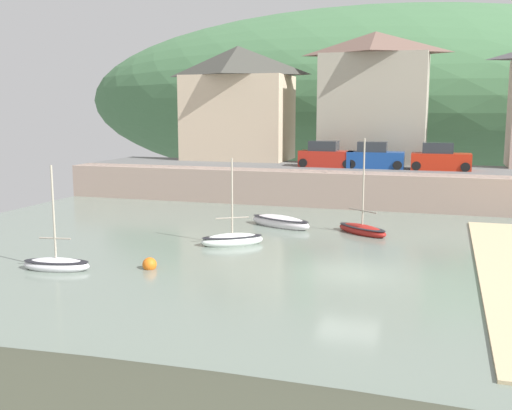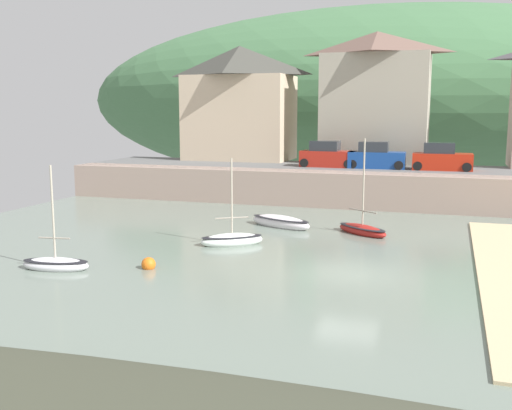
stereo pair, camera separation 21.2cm
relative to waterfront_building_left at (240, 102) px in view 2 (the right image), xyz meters
The scene contains 13 objects.
ground 38.54m from the waterfront_building_left, 66.57° to the right, with size 48.00×41.00×0.61m.
quay_seawall 16.77m from the waterfront_building_left, 29.41° to the right, with size 48.00×9.40×2.40m.
hillside_backdrop 31.36m from the waterfront_building_left, 73.08° to the left, with size 80.00×44.00×22.70m.
waterfront_building_left is the anchor object (origin of this frame).
waterfront_building_centre 11.52m from the waterfront_building_left, ahead, with size 8.55×5.24×10.34m.
rowboat_small_beached 29.30m from the waterfront_building_left, 86.36° to the right, with size 3.05×1.54×4.54m.
sailboat_blue_trim 23.96m from the waterfront_building_left, 71.51° to the right, with size 3.22×2.64×4.48m.
sailboat_nearest_shore 19.77m from the waterfront_building_left, 63.27° to the right, with size 4.17×2.63×0.86m.
sailboat_white_hull 22.61m from the waterfront_building_left, 52.56° to the right, with size 3.32×2.87×5.29m.
parked_car_near_slipway 10.53m from the waterfront_building_left, 27.62° to the right, with size 4.14×1.82×1.95m.
parked_car_by_wall 13.65m from the waterfront_building_left, 20.21° to the right, with size 4.16×1.84×1.95m.
parked_car_end_of_row 17.89m from the waterfront_building_left, 14.97° to the right, with size 4.14×1.82×1.95m.
mooring_buoy 28.53m from the waterfront_building_left, 78.56° to the right, with size 0.61×0.61×0.61m.
Camera 2 is at (3.72, -23.84, 6.62)m, focal length 41.99 mm.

